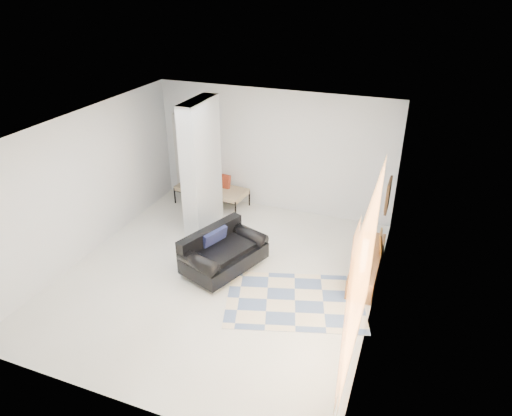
% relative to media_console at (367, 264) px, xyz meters
% --- Properties ---
extents(floor, '(6.00, 6.00, 0.00)m').
position_rel_media_console_xyz_m(floor, '(-2.52, -1.02, -0.20)').
color(floor, silver).
rests_on(floor, ground).
extents(ceiling, '(6.00, 6.00, 0.00)m').
position_rel_media_console_xyz_m(ceiling, '(-2.52, -1.02, 2.60)').
color(ceiling, white).
rests_on(ceiling, wall_back).
extents(wall_back, '(6.00, 0.00, 6.00)m').
position_rel_media_console_xyz_m(wall_back, '(-2.52, 1.98, 1.20)').
color(wall_back, silver).
rests_on(wall_back, ground).
extents(wall_front, '(6.00, 0.00, 6.00)m').
position_rel_media_console_xyz_m(wall_front, '(-2.52, -4.02, 1.20)').
color(wall_front, silver).
rests_on(wall_front, ground).
extents(wall_left, '(0.00, 6.00, 6.00)m').
position_rel_media_console_xyz_m(wall_left, '(-5.27, -1.02, 1.20)').
color(wall_left, silver).
rests_on(wall_left, ground).
extents(wall_right, '(0.00, 6.00, 6.00)m').
position_rel_media_console_xyz_m(wall_right, '(0.23, -1.02, 1.20)').
color(wall_right, silver).
rests_on(wall_right, ground).
extents(partition_column, '(0.35, 1.20, 2.80)m').
position_rel_media_console_xyz_m(partition_column, '(-3.62, 0.58, 1.20)').
color(partition_column, silver).
rests_on(partition_column, floor).
extents(hallway_door, '(0.85, 0.06, 2.04)m').
position_rel_media_console_xyz_m(hallway_door, '(-4.62, 1.94, 0.82)').
color(hallway_door, silver).
rests_on(hallway_door, floor).
extents(curtain, '(0.00, 2.55, 2.55)m').
position_rel_media_console_xyz_m(curtain, '(0.15, -2.17, 1.25)').
color(curtain, orange).
rests_on(curtain, wall_right).
extents(wall_art, '(0.04, 0.45, 0.55)m').
position_rel_media_console_xyz_m(wall_art, '(0.20, -0.00, 1.45)').
color(wall_art, '#341E0E').
rests_on(wall_art, wall_right).
extents(media_console, '(0.45, 1.81, 0.80)m').
position_rel_media_console_xyz_m(media_console, '(0.00, 0.00, 0.00)').
color(media_console, brown).
rests_on(media_console, floor).
extents(loveseat, '(1.37, 1.76, 0.76)m').
position_rel_media_console_xyz_m(loveseat, '(-2.57, -0.78, 0.15)').
color(loveseat, silver).
rests_on(loveseat, floor).
extents(daybed, '(1.77, 0.89, 0.77)m').
position_rel_media_console_xyz_m(daybed, '(-3.94, 1.61, 0.21)').
color(daybed, black).
rests_on(daybed, floor).
extents(area_rug, '(2.67, 2.16, 0.01)m').
position_rel_media_console_xyz_m(area_rug, '(-1.01, -1.23, -0.20)').
color(area_rug, beige).
rests_on(area_rug, floor).
extents(cylinder_lamp, '(0.11, 0.11, 0.61)m').
position_rel_media_console_xyz_m(cylinder_lamp, '(-0.02, -0.52, 0.50)').
color(cylinder_lamp, silver).
rests_on(cylinder_lamp, media_console).
extents(bronze_figurine, '(0.12, 0.12, 0.23)m').
position_rel_media_console_xyz_m(bronze_figurine, '(-0.05, 0.35, 0.31)').
color(bronze_figurine, '#302215').
rests_on(bronze_figurine, media_console).
extents(vase, '(0.20, 0.20, 0.20)m').
position_rel_media_console_xyz_m(vase, '(-0.05, -0.22, 0.29)').
color(vase, silver).
rests_on(vase, media_console).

